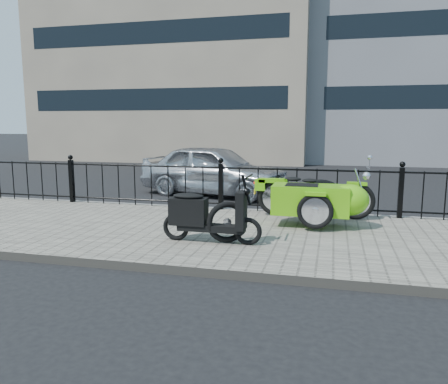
% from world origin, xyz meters
% --- Properties ---
extents(ground, '(120.00, 120.00, 0.00)m').
position_xyz_m(ground, '(0.00, 0.00, 0.00)').
color(ground, black).
rests_on(ground, ground).
extents(sidewalk, '(30.00, 3.80, 0.12)m').
position_xyz_m(sidewalk, '(0.00, -0.50, 0.06)').
color(sidewalk, '#676157').
rests_on(sidewalk, ground).
extents(curb, '(30.00, 0.10, 0.12)m').
position_xyz_m(curb, '(0.00, 1.44, 0.06)').
color(curb, gray).
rests_on(curb, ground).
extents(iron_fence, '(14.11, 0.11, 1.08)m').
position_xyz_m(iron_fence, '(0.00, 1.30, 0.59)').
color(iron_fence, black).
rests_on(iron_fence, sidewalk).
extents(building_tan, '(14.00, 8.01, 12.00)m').
position_xyz_m(building_tan, '(-6.00, 15.99, 6.00)').
color(building_tan, gray).
rests_on(building_tan, ground).
extents(building_grey, '(12.00, 8.01, 15.00)m').
position_xyz_m(building_grey, '(7.00, 16.99, 7.50)').
color(building_grey, gray).
rests_on(building_grey, ground).
extents(motorcycle_sidecar, '(2.28, 1.48, 0.98)m').
position_xyz_m(motorcycle_sidecar, '(2.06, 0.34, 0.59)').
color(motorcycle_sidecar, black).
rests_on(motorcycle_sidecar, sidewalk).
extents(scooter, '(1.54, 0.45, 1.04)m').
position_xyz_m(scooter, '(0.39, -1.23, 0.53)').
color(scooter, black).
rests_on(scooter, sidewalk).
extents(spare_tire, '(0.60, 0.36, 0.63)m').
position_xyz_m(spare_tire, '(0.74, -1.19, 0.44)').
color(spare_tire, black).
rests_on(spare_tire, sidewalk).
extents(sedan_car, '(4.20, 2.40, 1.35)m').
position_xyz_m(sedan_car, '(-0.81, 3.72, 0.67)').
color(sedan_car, silver).
rests_on(sedan_car, ground).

